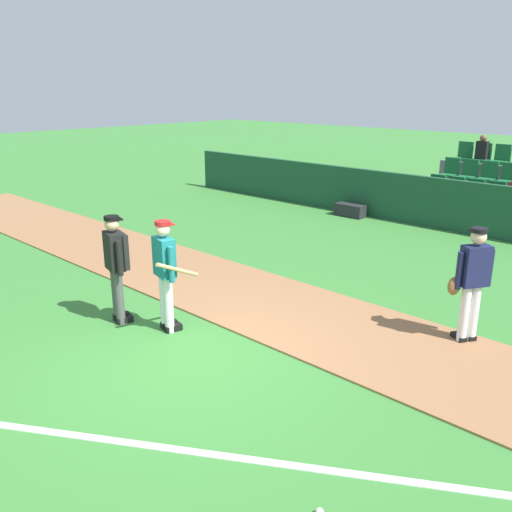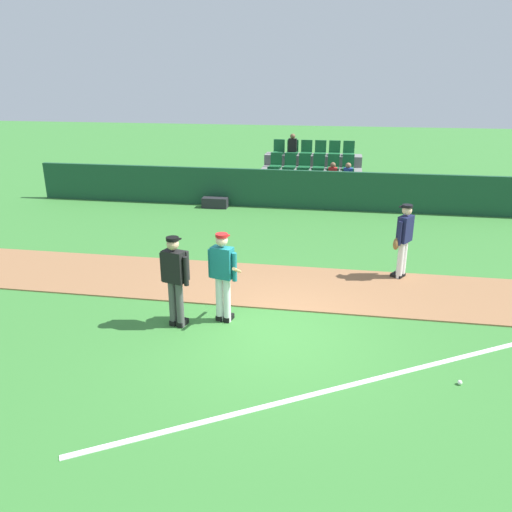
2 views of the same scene
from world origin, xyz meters
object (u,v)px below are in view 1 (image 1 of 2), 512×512
umpire_home_plate (116,263)px  equipment_bag (350,210)px  batter_teal_jersey (165,272)px  baseball (320,512)px  runner_navy_jersey (472,281)px

umpire_home_plate → equipment_bag: umpire_home_plate is taller
batter_teal_jersey → equipment_bag: size_ratio=1.96×
umpire_home_plate → baseball: size_ratio=23.78×
batter_teal_jersey → runner_navy_jersey: 4.51m
runner_navy_jersey → baseball: bearing=-83.4°
batter_teal_jersey → runner_navy_jersey: bearing=38.0°
batter_teal_jersey → baseball: size_ratio=23.78×
runner_navy_jersey → equipment_bag: 8.19m
umpire_home_plate → baseball: (4.86, -1.14, -0.96)m
batter_teal_jersey → baseball: (4.04, -1.47, -0.93)m
umpire_home_plate → runner_navy_jersey: bearing=35.4°
umpire_home_plate → equipment_bag: bearing=99.6°
baseball → equipment_bag: equipment_bag is taller
baseball → batter_teal_jersey: bearing=160.1°
batter_teal_jersey → equipment_bag: 8.80m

